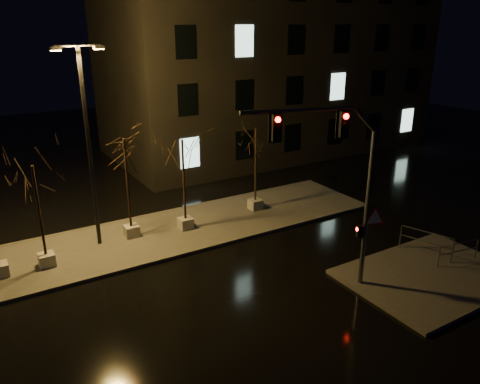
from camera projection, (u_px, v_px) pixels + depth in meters
ground at (231, 289)px, 18.41m from camera, size 90.00×90.00×0.00m
median at (170, 232)px, 23.21m from camera, size 22.00×5.00×0.15m
sidewalk_corner at (431, 275)px, 19.23m from camera, size 7.00×5.00×0.15m
building at (269, 54)px, 37.15m from camera, size 25.00×12.00×15.00m
tree_1 at (36, 189)px, 18.68m from camera, size 1.80×1.80×4.54m
tree_2 at (126, 161)px, 21.31m from camera, size 1.80×1.80×4.95m
tree_3 at (183, 160)px, 22.26m from camera, size 1.80×1.80×4.67m
tree_4 at (256, 147)px, 24.70m from camera, size 1.80×1.80×4.68m
traffic_signal_mast at (342, 174)px, 16.75m from camera, size 5.52×1.84×7.04m
streetlight_main at (88, 136)px, 20.12m from camera, size 2.23×0.56×8.89m
guard_rail_a at (459, 250)px, 19.94m from camera, size 2.10×0.41×0.92m
guard_rail_b at (426, 240)px, 20.57m from camera, size 0.82×2.22×1.11m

